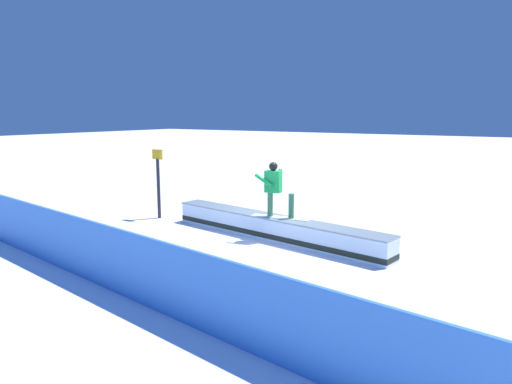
{
  "coord_description": "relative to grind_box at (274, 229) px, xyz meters",
  "views": [
    {
      "loc": [
        -6.09,
        10.24,
        3.25
      ],
      "look_at": [
        -0.11,
        1.02,
        1.39
      ],
      "focal_mm": 33.18,
      "sensor_mm": 36.0,
      "label": 1
    }
  ],
  "objects": [
    {
      "name": "grind_box",
      "position": [
        0.0,
        0.0,
        0.0
      ],
      "size": [
        6.63,
        1.62,
        0.6
      ],
      "color": "white",
      "rests_on": "ground_plane"
    },
    {
      "name": "trail_marker",
      "position": [
        4.26,
        -0.19,
        0.87
      ],
      "size": [
        0.4,
        0.1,
        2.13
      ],
      "color": "#262628",
      "rests_on": "ground_plane"
    },
    {
      "name": "snowboarder",
      "position": [
        -0.07,
        0.05,
        1.09
      ],
      "size": [
        1.59,
        0.57,
        1.42
      ],
      "color": "silver",
      "rests_on": "grind_box"
    },
    {
      "name": "ground_plane",
      "position": [
        0.0,
        0.0,
        -0.27
      ],
      "size": [
        120.0,
        120.0,
        0.0
      ],
      "primitive_type": "plane",
      "color": "white"
    },
    {
      "name": "safety_fence",
      "position": [
        0.0,
        4.82,
        0.34
      ],
      "size": [
        12.35,
        1.89,
        1.22
      ],
      "primitive_type": "cube",
      "rotation": [
        0.0,
        0.0,
        -0.15
      ],
      "color": "#3A7CDF",
      "rests_on": "ground_plane"
    }
  ]
}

